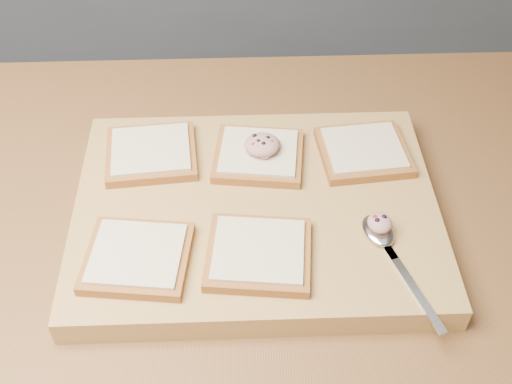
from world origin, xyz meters
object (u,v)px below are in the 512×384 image
spoon (383,239)px  cutting_board (256,212)px  tuna_salad_dollop (262,144)px  bread_far_center (258,155)px

spoon → cutting_board: bearing=154.9°
tuna_salad_dollop → spoon: size_ratio=0.27×
bread_far_center → tuna_salad_dollop: bearing=-10.7°
cutting_board → bread_far_center: size_ratio=3.55×
bread_far_center → spoon: 0.23m
cutting_board → tuna_salad_dollop: tuna_salad_dollop is taller
tuna_salad_dollop → spoon: 0.22m
bread_far_center → tuna_salad_dollop: size_ratio=2.75×
bread_far_center → spoon: (0.16, -0.16, -0.00)m
bread_far_center → cutting_board: bearing=-94.5°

